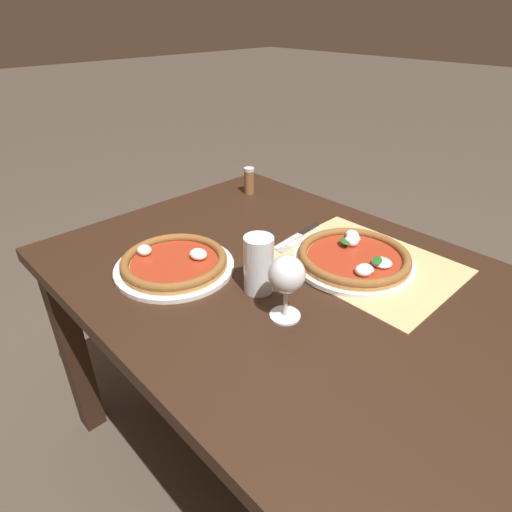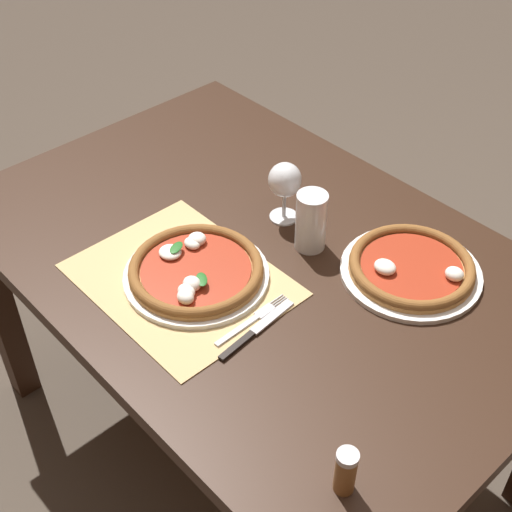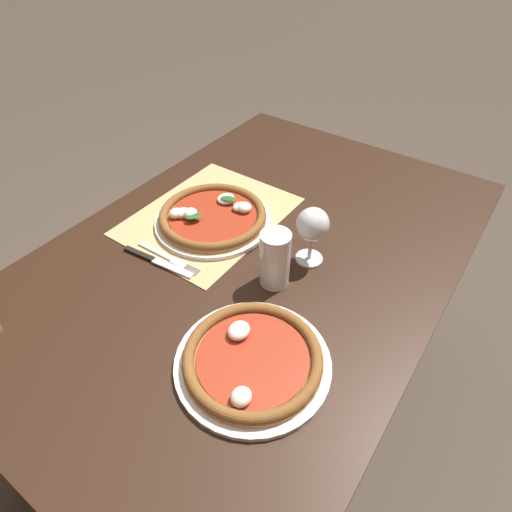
# 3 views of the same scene
# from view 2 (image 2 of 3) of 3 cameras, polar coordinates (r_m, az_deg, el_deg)

# --- Properties ---
(ground_plane) EXTENTS (24.00, 24.00, 0.00)m
(ground_plane) POSITION_cam_2_polar(r_m,az_deg,el_deg) (2.21, -0.00, -14.28)
(ground_plane) COLOR #473D33
(dining_table) EXTENTS (1.40, 0.94, 0.74)m
(dining_table) POSITION_cam_2_polar(r_m,az_deg,el_deg) (1.72, -0.00, -2.01)
(dining_table) COLOR black
(dining_table) RESTS_ON ground
(paper_placemat) EXTENTS (0.46, 0.36, 0.00)m
(paper_placemat) POSITION_cam_2_polar(r_m,az_deg,el_deg) (1.59, -6.01, -1.89)
(paper_placemat) COLOR tan
(paper_placemat) RESTS_ON dining_table
(pizza_near) EXTENTS (0.32, 0.32, 0.05)m
(pizza_near) POSITION_cam_2_polar(r_m,az_deg,el_deg) (1.57, -4.86, -1.17)
(pizza_near) COLOR silver
(pizza_near) RESTS_ON paper_placemat
(pizza_far) EXTENTS (0.31, 0.31, 0.05)m
(pizza_far) POSITION_cam_2_polar(r_m,az_deg,el_deg) (1.62, 12.33, -0.94)
(pizza_far) COLOR silver
(pizza_far) RESTS_ON dining_table
(wine_glass) EXTENTS (0.08, 0.08, 0.16)m
(wine_glass) POSITION_cam_2_polar(r_m,az_deg,el_deg) (1.69, 2.32, 5.92)
(wine_glass) COLOR silver
(wine_glass) RESTS_ON dining_table
(pint_glass) EXTENTS (0.07, 0.07, 0.15)m
(pint_glass) POSITION_cam_2_polar(r_m,az_deg,el_deg) (1.63, 4.42, 2.71)
(pint_glass) COLOR silver
(pint_glass) RESTS_ON dining_table
(fork) EXTENTS (0.02, 0.20, 0.00)m
(fork) POSITION_cam_2_polar(r_m,az_deg,el_deg) (1.48, -0.27, -5.12)
(fork) COLOR #B7B7BC
(fork) RESTS_ON paper_placemat
(knife) EXTENTS (0.04, 0.22, 0.01)m
(knife) POSITION_cam_2_polar(r_m,az_deg,el_deg) (1.47, 0.08, -5.86)
(knife) COLOR black
(knife) RESTS_ON paper_placemat
(pepper_shaker) EXTENTS (0.04, 0.04, 0.10)m
(pepper_shaker) POSITION_cam_2_polar(r_m,az_deg,el_deg) (1.22, 7.18, -16.72)
(pepper_shaker) COLOR brown
(pepper_shaker) RESTS_ON dining_table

